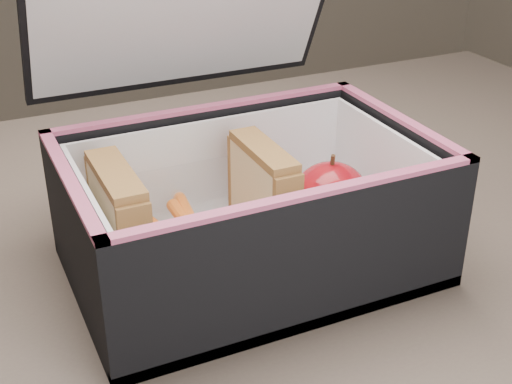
{
  "coord_description": "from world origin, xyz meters",
  "views": [
    {
      "loc": [
        -0.2,
        -0.49,
        1.09
      ],
      "look_at": [
        0.02,
        -0.02,
        0.81
      ],
      "focal_mm": 50.0,
      "sensor_mm": 36.0,
      "label": 1
    }
  ],
  "objects": [
    {
      "name": "kitchen_table",
      "position": [
        0.0,
        0.0,
        0.66
      ],
      "size": [
        1.2,
        0.8,
        0.75
      ],
      "color": "brown",
      "rests_on": "ground"
    },
    {
      "name": "lunch_bag",
      "position": [
        0.01,
        -0.03,
        0.81
      ],
      "size": [
        0.29,
        0.28,
        0.28
      ],
      "color": "black",
      "rests_on": "kitchen_table"
    },
    {
      "name": "plastic_tub",
      "position": [
        -0.04,
        -0.03,
        0.8
      ],
      "size": [
        0.16,
        0.11,
        0.07
      ],
      "primitive_type": null,
      "color": "white",
      "rests_on": "lunch_bag"
    },
    {
      "name": "sandwich_left",
      "position": [
        -0.1,
        -0.03,
        0.81
      ],
      "size": [
        0.02,
        0.09,
        0.1
      ],
      "color": "#D0B67E",
      "rests_on": "plastic_tub"
    },
    {
      "name": "sandwich_right",
      "position": [
        0.02,
        -0.03,
        0.81
      ],
      "size": [
        0.02,
        0.08,
        0.09
      ],
      "color": "#D0B67E",
      "rests_on": "plastic_tub"
    },
    {
      "name": "carrot_sticks",
      "position": [
        -0.04,
        -0.04,
        0.78
      ],
      "size": [
        0.04,
        0.14,
        0.03
      ],
      "color": "#DF5B18",
      "rests_on": "plastic_tub"
    },
    {
      "name": "paper_napkin",
      "position": [
        0.09,
        -0.03,
        0.77
      ],
      "size": [
        0.07,
        0.08,
        0.01
      ],
      "primitive_type": "cube",
      "rotation": [
        0.0,
        0.0,
        -0.05
      ],
      "color": "white",
      "rests_on": "lunch_bag"
    },
    {
      "name": "red_apple",
      "position": [
        0.08,
        -0.03,
        0.8
      ],
      "size": [
        0.08,
        0.08,
        0.07
      ],
      "rotation": [
        0.0,
        0.0,
        -0.35
      ],
      "color": "maroon",
      "rests_on": "paper_napkin"
    }
  ]
}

